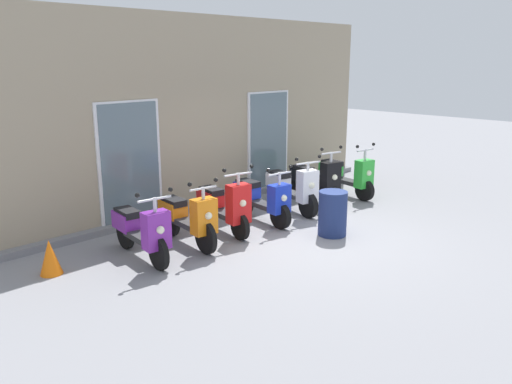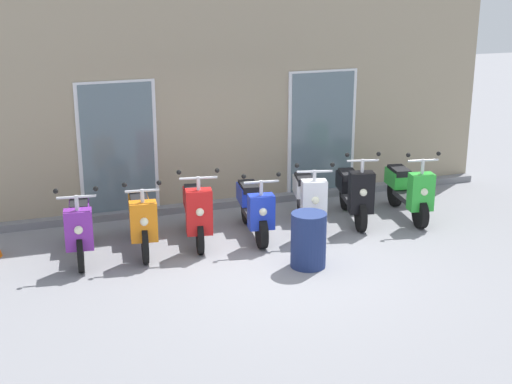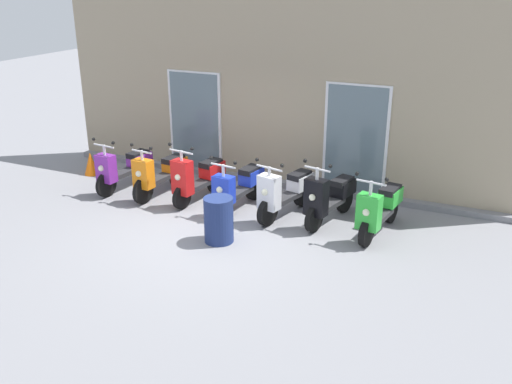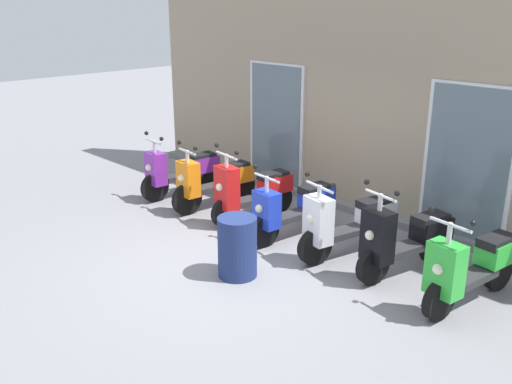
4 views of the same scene
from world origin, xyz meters
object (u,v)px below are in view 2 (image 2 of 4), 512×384
Objects in this scene: scooter_black at (354,192)px; trash_bin at (308,240)px; scooter_blue at (254,208)px; scooter_white at (308,199)px; scooter_orange at (141,218)px; scooter_green at (408,190)px; scooter_purple at (80,226)px; scooter_red at (196,210)px.

scooter_black reaches higher than trash_bin.
scooter_blue is 0.94m from scooter_white.
scooter_orange is 1.02× the size of scooter_green.
scooter_blue is 2.72m from scooter_green.
scooter_green is at bearing -0.18° from scooter_orange.
trash_bin is at bearing -25.41° from scooter_purple.
scooter_blue is at bearing 0.12° from scooter_purple.
scooter_green reaches higher than scooter_blue.
scooter_white reaches higher than scooter_orange.
scooter_orange is 2.71m from scooter_white.
scooter_purple reaches higher than scooter_orange.
scooter_purple is at bearing 179.73° from scooter_orange.
scooter_black is at bearing 46.40° from trash_bin.
scooter_purple is 1.04× the size of scooter_black.
scooter_purple reaches higher than trash_bin.
scooter_purple is 1.00× the size of scooter_white.
scooter_orange is 1.77m from scooter_blue.
scooter_green is at bearing -8.00° from scooter_black.
scooter_red reaches higher than scooter_orange.
scooter_white is 1.01× the size of scooter_green.
trash_bin is at bearing -77.50° from scooter_blue.
scooter_black is (3.54, 0.12, 0.01)m from scooter_orange.
scooter_red reaches higher than trash_bin.
scooter_white reaches higher than trash_bin.
scooter_red reaches higher than scooter_purple.
trash_bin is (-2.40, -1.40, -0.08)m from scooter_green.
scooter_purple is 3.30m from trash_bin.
scooter_red is 1.86m from scooter_white.
scooter_blue is 1.01× the size of scooter_black.
scooter_green is (3.64, -0.05, -0.03)m from scooter_red.
scooter_green is (0.94, -0.13, -0.02)m from scooter_black.
scooter_white reaches higher than scooter_blue.
scooter_black is (0.84, 0.06, 0.01)m from scooter_white.
scooter_green reaches higher than scooter_purple.
scooter_black is 2.12m from trash_bin.
scooter_orange is 4.49m from scooter_green.
scooter_red is 1.94× the size of trash_bin.
scooter_black reaches higher than scooter_white.
scooter_white is 1.78m from scooter_green.
scooter_white is at bearing 0.87° from scooter_purple.
trash_bin is at bearing -112.90° from scooter_white.
scooter_white is at bearing -175.94° from scooter_black.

